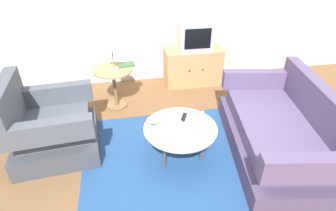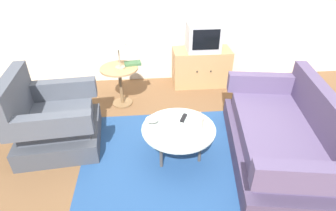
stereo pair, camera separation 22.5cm
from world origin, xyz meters
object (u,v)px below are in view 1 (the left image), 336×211
armchair (49,128)px  television (194,36)px  vase (202,121)px  side_table (114,80)px  mug (178,125)px  couch (280,132)px  coffee_table (180,130)px  book (126,65)px  tv_remote_silver (182,141)px  bowl (153,122)px  tv_remote_dark (184,117)px  table_lamp (111,44)px  tv_stand (193,66)px

armchair → television: (2.07, 1.40, 0.52)m
television → vase: size_ratio=1.97×
armchair → side_table: size_ratio=1.66×
armchair → mug: size_ratio=7.71×
couch → mug: 1.19m
coffee_table → book: bearing=111.0°
coffee_table → tv_remote_silver: bearing=-99.8°
vase → bowl: (-0.49, 0.20, -0.10)m
tv_remote_dark → side_table: bearing=-120.4°
armchair → table_lamp: (0.77, 0.85, 0.66)m
couch → table_lamp: size_ratio=4.21×
table_lamp → vase: size_ratio=1.73×
couch → coffee_table: bearing=93.2°
side_table → book: (0.19, 0.10, 0.18)m
book → coffee_table: bearing=-76.6°
television → mug: size_ratio=4.02×
side_table → television: television is taller
bowl → tv_remote_silver: (0.25, -0.35, -0.02)m
coffee_table → tv_remote_silver: 0.24m
couch → tv_stand: couch is taller
coffee_table → armchair: bearing=165.6°
book → vase: bearing=-70.7°
side_table → tv_remote_silver: side_table is taller
mug → book: (-0.49, 1.33, 0.17)m
tv_stand → mug: 1.91m
vase → tv_remote_dark: (-0.13, 0.26, -0.12)m
television → tv_remote_silver: 2.15m
armchair → mug: bearing=70.4°
couch → tv_remote_silver: bearing=104.7°
coffee_table → table_lamp: bearing=119.2°
coffee_table → bowl: size_ratio=5.58×
coffee_table → tv_remote_silver: size_ratio=4.97×
armchair → coffee_table: bearing=70.7°
tv_stand → coffee_table: bearing=-108.8°
tv_stand → television: (-0.00, -0.02, 0.52)m
tv_remote_dark → vase: bearing=50.6°
tv_stand → table_lamp: bearing=-156.5°
television → bowl: size_ratio=3.56×
vase → mug: size_ratio=2.04×
coffee_table → table_lamp: (-0.69, 1.23, 0.59)m
couch → side_table: couch is taller
couch → tv_stand: 1.99m
television → vase: (-0.40, -1.86, -0.29)m
table_lamp → armchair: bearing=-132.3°
armchair → tv_remote_dark: (1.54, -0.21, 0.11)m
coffee_table → television: 1.93m
vase → bowl: vase is taller
vase → television: bearing=77.9°
couch → coffee_table: 1.16m
television → table_lamp: 1.41m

